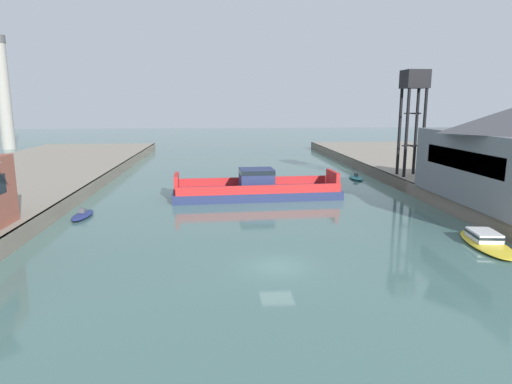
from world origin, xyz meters
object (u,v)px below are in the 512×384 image
(moored_boat_near_right, at_px, (486,241))
(moored_boat_mid_left, at_px, (356,177))
(moored_boat_near_left, at_px, (83,215))
(smokestack_distant_b, at_px, (3,89))
(chain_ferry, at_px, (257,189))
(crane_tower, at_px, (414,94))

(moored_boat_near_right, distance_m, moored_boat_mid_left, 35.09)
(moored_boat_near_left, xyz_separation_m, smokestack_distant_b, (-42.38, 78.46, 15.61))
(chain_ferry, xyz_separation_m, crane_tower, (23.00, 5.85, 12.34))
(moored_boat_near_right, height_order, moored_boat_mid_left, moored_boat_near_right)
(chain_ferry, height_order, smokestack_distant_b, smokestack_distant_b)
(chain_ferry, xyz_separation_m, moored_boat_near_right, (18.06, -21.69, -0.71))
(crane_tower, height_order, smokestack_distant_b, smokestack_distant_b)
(moored_boat_mid_left, bearing_deg, moored_boat_near_right, -89.09)
(moored_boat_mid_left, relative_size, crane_tower, 0.37)
(moored_boat_near_left, xyz_separation_m, crane_tower, (42.61, 14.68, 13.21))
(moored_boat_near_right, xyz_separation_m, crane_tower, (4.94, 27.54, 13.05))
(moored_boat_near_left, relative_size, smokestack_distant_b, 0.17)
(moored_boat_mid_left, distance_m, smokestack_distant_b, 98.62)
(moored_boat_near_left, height_order, crane_tower, crane_tower)
(moored_boat_mid_left, distance_m, crane_tower, 16.20)
(moored_boat_near_left, distance_m, smokestack_distant_b, 90.53)
(moored_boat_near_left, height_order, moored_boat_near_right, moored_boat_near_right)
(moored_boat_near_left, bearing_deg, crane_tower, 19.01)
(moored_boat_near_right, relative_size, smokestack_distant_b, 0.29)
(smokestack_distant_b, bearing_deg, chain_ferry, -48.32)
(chain_ferry, relative_size, moored_boat_mid_left, 3.90)
(moored_boat_mid_left, xyz_separation_m, crane_tower, (5.50, -7.55, 13.24))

